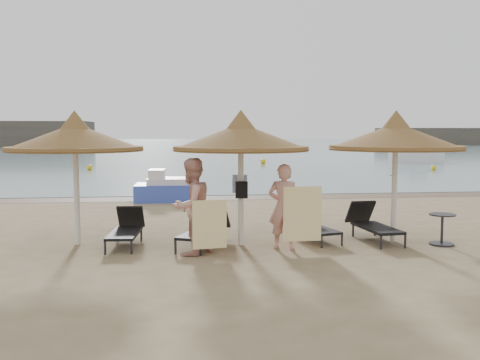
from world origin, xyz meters
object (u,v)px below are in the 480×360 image
Objects in this scene: person_left at (191,199)px; pedal_boat at (169,189)px; palapa_center at (241,138)px; lounger_near_right at (312,225)px; lounger_far_left at (126,229)px; person_right at (284,200)px; palapa_left at (75,138)px; palapa_right at (396,137)px; lounger_near_left at (206,228)px; lounger_far_right at (372,223)px; side_table at (442,230)px.

person_left is 8.67m from pedal_boat.
lounger_near_right is (1.73, 0.43, -2.05)m from palapa_center.
lounger_far_left is 1.99m from person_left.
person_right is at bearing -71.36° from pedal_boat.
palapa_left is 1.41× the size of person_right.
lounger_near_left is at bearing 178.35° from palapa_right.
lounger_near_right is 1.41m from lounger_far_right.
person_left reaches higher than lounger_far_right.
lounger_far_left is at bearing 176.50° from palapa_right.
palapa_center reaches higher than pedal_boat.
person_left is 0.93× the size of pedal_boat.
palapa_right is 1.65× the size of lounger_far_left.
person_right reaches higher than lounger_near_left.
palapa_left is 7.18m from palapa_right.
palapa_center reaches higher than person_right.
lounger_near_left reaches higher than lounger_far_left.
person_left is at bearing -86.47° from lounger_near_left.
lounger_far_right is at bearing -140.09° from person_right.
lounger_near_right is 1.50m from person_right.
palapa_center is 3.73m from lounger_far_right.
lounger_far_left is 0.94× the size of lounger_far_right.
lounger_near_left is 3.91m from lounger_far_right.
palapa_right is 6.42m from lounger_far_left.
pedal_boat is at bearing 126.68° from side_table.
lounger_far_left is 0.74× the size of pedal_boat.
person_left is at bearing -171.87° from lounger_far_right.
palapa_left is at bearing 177.47° from lounger_far_left.
lounger_near_left is 7.79m from pedal_boat.
palapa_center is 1.64× the size of lounger_far_left.
palapa_right is at bearing -41.52° from lounger_far_right.
side_table is 0.32× the size of person_right.
lounger_far_right is 0.91× the size of person_right.
palapa_right is at bearing -54.72° from pedal_boat.
palapa_center is at bearing 172.16° from person_left.
lounger_far_left is 2.65× the size of side_table.
pedal_boat is (0.81, 7.48, 0.06)m from lounger_far_left.
lounger_far_right is (-0.40, 0.29, -2.02)m from palapa_right.
palapa_center is (3.63, -0.47, 0.01)m from palapa_left.
palapa_left is 1.64× the size of lounger_far_left.
lounger_far_left is at bearing -163.90° from lounger_near_left.
side_table is at bearing -6.93° from palapa_left.
lounger_near_right is at bearing -111.19° from person_right.
pedal_boat is (-0.95, 7.73, 0.05)m from lounger_near_left.
side_table is at bearing 139.46° from person_left.
person_right is (-2.27, -0.81, 0.69)m from lounger_far_right.
person_right is at bearing -12.92° from palapa_left.
side_table is at bearing -159.07° from person_right.
pedal_boat is (-2.60, 8.38, -0.65)m from person_right.
pedal_boat reaches higher than lounger_near_right.
palapa_left is 3.66m from palapa_center.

